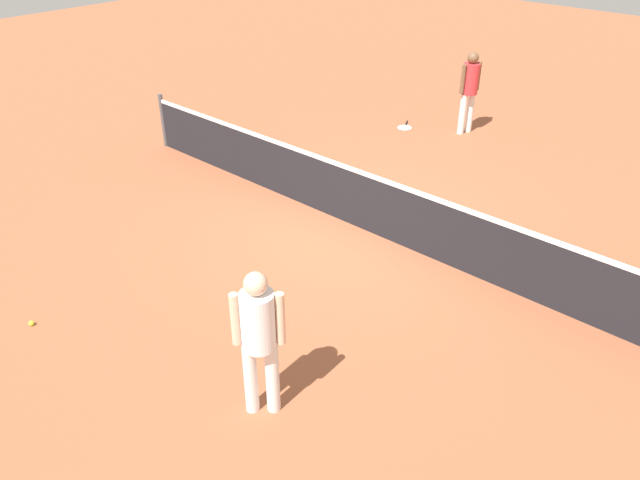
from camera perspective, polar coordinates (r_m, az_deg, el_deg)
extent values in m
plane|color=#9E5638|center=(9.83, 3.45, 1.26)|extent=(40.00, 40.00, 0.00)
cylinder|color=#4C4C51|center=(13.02, -14.16, 10.57)|extent=(0.09, 0.09, 1.07)
cube|color=black|center=(9.62, 3.53, 3.62)|extent=(10.00, 0.02, 0.91)
cube|color=white|center=(9.41, 3.62, 6.25)|extent=(10.00, 0.04, 0.06)
cylinder|color=white|center=(6.47, -6.37, -12.48)|extent=(0.20, 0.20, 0.85)
cylinder|color=white|center=(6.45, -4.38, -12.49)|extent=(0.20, 0.20, 0.85)
cylinder|color=white|center=(5.98, -5.71, -7.36)|extent=(0.48, 0.48, 0.62)
cylinder|color=beige|center=(5.99, -7.79, -7.20)|extent=(0.13, 0.13, 0.58)
cylinder|color=beige|center=(5.96, -3.65, -7.20)|extent=(0.13, 0.13, 0.58)
sphere|color=beige|center=(5.73, -5.93, -4.02)|extent=(0.33, 0.33, 0.23)
cylinder|color=white|center=(13.80, 13.58, 11.31)|extent=(0.17, 0.17, 0.85)
cylinder|color=white|center=(13.65, 12.91, 11.18)|extent=(0.17, 0.17, 0.85)
cylinder|color=red|center=(13.51, 13.63, 14.17)|extent=(0.42, 0.42, 0.62)
cylinder|color=brown|center=(13.65, 14.29, 14.35)|extent=(0.11, 0.11, 0.58)
cylinder|color=brown|center=(13.35, 12.97, 14.15)|extent=(0.11, 0.11, 0.58)
sphere|color=brown|center=(13.40, 13.85, 15.91)|extent=(0.28, 0.28, 0.23)
torus|color=white|center=(13.86, 7.76, 10.15)|extent=(0.42, 0.42, 0.02)
cylinder|color=silver|center=(13.86, 7.76, 10.15)|extent=(0.36, 0.36, 0.00)
cylinder|color=black|center=(14.13, 7.92, 10.56)|extent=(0.16, 0.26, 0.03)
sphere|color=#C6E033|center=(8.51, -24.93, -6.94)|extent=(0.07, 0.07, 0.07)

